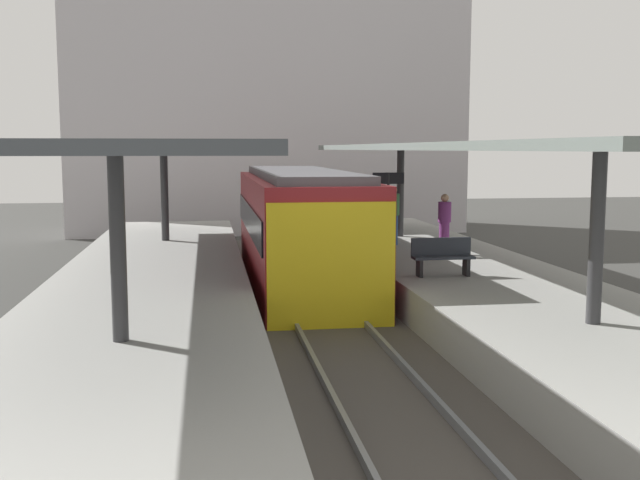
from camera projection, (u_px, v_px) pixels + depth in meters
ground_plane at (321, 323)px, 16.75m from camera, size 80.00×80.00×0.00m
platform_left at (147, 306)px, 16.13m from camera, size 4.40×28.00×1.00m
platform_right at (484, 296)px, 17.25m from camera, size 4.40×28.00×1.00m
track_ballast at (321, 318)px, 16.74m from camera, size 3.20×28.00×0.20m
rail_near_side at (289, 312)px, 16.61m from camera, size 0.08×28.00×0.14m
rail_far_side at (353, 310)px, 16.83m from camera, size 0.08×28.00×0.14m
commuter_train at (300, 228)px, 20.39m from camera, size 2.78×10.65×3.10m
canopy_left at (148, 150)px, 17.10m from camera, size 4.18×21.00×2.96m
canopy_right at (467, 148)px, 18.22m from camera, size 4.18×21.00×3.00m
platform_bench at (442, 255)px, 16.98m from camera, size 1.40×0.41×0.86m
platform_sign at (388, 193)px, 21.07m from camera, size 0.90×0.08×2.21m
passenger_near_bench at (444, 223)px, 20.61m from camera, size 0.36×0.36×1.64m
passenger_mid_platform at (393, 214)px, 22.44m from camera, size 0.36×0.36×1.76m
station_building_backdrop at (267, 115)px, 35.78m from camera, size 18.00×6.00×11.00m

